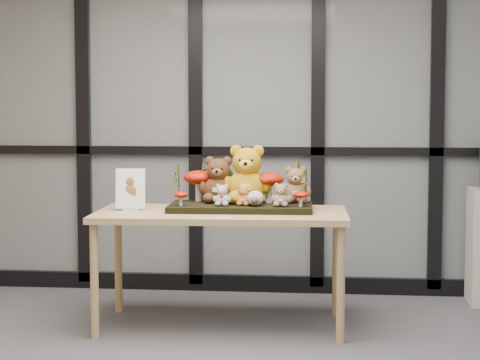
# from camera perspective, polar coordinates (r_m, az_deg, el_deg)

# --- Properties ---
(room_shell) EXTENTS (5.00, 5.00, 5.00)m
(room_shell) POSITION_cam_1_polar(r_m,az_deg,el_deg) (3.93, -2.05, 9.26)
(room_shell) COLOR beige
(room_shell) RESTS_ON floor
(glass_partition) EXTENTS (4.90, 0.06, 2.78)m
(glass_partition) POSITION_cam_1_polar(r_m,az_deg,el_deg) (6.38, 1.09, 5.23)
(glass_partition) COLOR #2D383F
(glass_partition) RESTS_ON floor
(display_table) EXTENTS (1.58, 0.83, 0.73)m
(display_table) POSITION_cam_1_polar(r_m,az_deg,el_deg) (5.40, -1.22, -2.76)
(display_table) COLOR tan
(display_table) RESTS_ON floor
(diorama_tray) EXTENTS (0.91, 0.48, 0.04)m
(diorama_tray) POSITION_cam_1_polar(r_m,az_deg,el_deg) (5.44, 0.05, -1.80)
(diorama_tray) COLOR black
(diorama_tray) RESTS_ON display_table
(bear_pooh_yellow) EXTENTS (0.32, 0.29, 0.40)m
(bear_pooh_yellow) POSITION_cam_1_polar(r_m,az_deg,el_deg) (5.49, 0.47, 0.59)
(bear_pooh_yellow) COLOR #BD8D12
(bear_pooh_yellow) RESTS_ON diorama_tray
(bear_brown_medium) EXTENTS (0.25, 0.23, 0.32)m
(bear_brown_medium) POSITION_cam_1_polar(r_m,az_deg,el_deg) (5.52, -1.42, 0.18)
(bear_brown_medium) COLOR #4F2D17
(bear_brown_medium) RESTS_ON diorama_tray
(bear_tan_back) EXTENTS (0.20, 0.18, 0.25)m
(bear_tan_back) POSITION_cam_1_polar(r_m,az_deg,el_deg) (5.51, 3.70, -0.20)
(bear_tan_back) COLOR brown
(bear_tan_back) RESTS_ON diorama_tray
(bear_small_yellow) EXTENTS (0.11, 0.10, 0.14)m
(bear_small_yellow) POSITION_cam_1_polar(r_m,az_deg,el_deg) (5.35, 0.22, -0.94)
(bear_small_yellow) COLOR orange
(bear_small_yellow) RESTS_ON diorama_tray
(bear_white_bow) EXTENTS (0.12, 0.11, 0.15)m
(bear_white_bow) POSITION_cam_1_polar(r_m,az_deg,el_deg) (5.34, -1.18, -0.92)
(bear_white_bow) COLOR beige
(bear_white_bow) RESTS_ON diorama_tray
(bear_beige_small) EXTENTS (0.13, 0.11, 0.16)m
(bear_beige_small) POSITION_cam_1_polar(r_m,az_deg,el_deg) (5.31, 2.71, -0.89)
(bear_beige_small) COLOR #9B7B5B
(bear_beige_small) RESTS_ON diorama_tray
(plush_cream_hedgehog) EXTENTS (0.08, 0.07, 0.10)m
(plush_cream_hedgehog) POSITION_cam_1_polar(r_m,az_deg,el_deg) (5.33, 1.01, -1.16)
(plush_cream_hedgehog) COLOR beige
(plush_cream_hedgehog) RESTS_ON diorama_tray
(mushroom_back_left) EXTENTS (0.20, 0.20, 0.22)m
(mushroom_back_left) POSITION_cam_1_polar(r_m,az_deg,el_deg) (5.60, -2.72, -0.27)
(mushroom_back_left) COLOR #A61405
(mushroom_back_left) RESTS_ON diorama_tray
(mushroom_back_right) EXTENTS (0.19, 0.19, 0.21)m
(mushroom_back_right) POSITION_cam_1_polar(r_m,az_deg,el_deg) (5.51, 1.89, -0.39)
(mushroom_back_right) COLOR #A61405
(mushroom_back_right) RESTS_ON diorama_tray
(mushroom_front_left) EXTENTS (0.09, 0.09, 0.10)m
(mushroom_front_left) POSITION_cam_1_polar(r_m,az_deg,el_deg) (5.36, -3.90, -1.18)
(mushroom_front_left) COLOR #A61405
(mushroom_front_left) RESTS_ON diorama_tray
(mushroom_front_right) EXTENTS (0.09, 0.09, 0.10)m
(mushroom_front_right) POSITION_cam_1_polar(r_m,az_deg,el_deg) (5.31, 4.01, -1.20)
(mushroom_front_right) COLOR #A61405
(mushroom_front_right) RESTS_ON diorama_tray
(sprig_green_far_left) EXTENTS (0.05, 0.05, 0.24)m
(sprig_green_far_left) POSITION_cam_1_polar(r_m,az_deg,el_deg) (5.58, -4.04, -0.19)
(sprig_green_far_left) COLOR #163E0E
(sprig_green_far_left) RESTS_ON diorama_tray
(sprig_green_mid_left) EXTENTS (0.05, 0.05, 0.25)m
(sprig_green_mid_left) POSITION_cam_1_polar(r_m,az_deg,el_deg) (5.61, -2.35, -0.13)
(sprig_green_mid_left) COLOR #163E0E
(sprig_green_mid_left) RESTS_ON diorama_tray
(sprig_dry_far_right) EXTENTS (0.05, 0.05, 0.27)m
(sprig_dry_far_right) POSITION_cam_1_polar(r_m,az_deg,el_deg) (5.50, 3.89, -0.10)
(sprig_dry_far_right) COLOR brown
(sprig_dry_far_right) RESTS_ON diorama_tray
(sprig_dry_mid_right) EXTENTS (0.05, 0.05, 0.23)m
(sprig_dry_mid_right) POSITION_cam_1_polar(r_m,az_deg,el_deg) (5.39, 4.36, -0.44)
(sprig_dry_mid_right) COLOR brown
(sprig_dry_mid_right) RESTS_ON diorama_tray
(sprig_green_centre) EXTENTS (0.05, 0.05, 0.21)m
(sprig_green_centre) POSITION_cam_1_polar(r_m,az_deg,el_deg) (5.60, -0.76, -0.32)
(sprig_green_centre) COLOR #163E0E
(sprig_green_centre) RESTS_ON diorama_tray
(sign_holder) EXTENTS (0.19, 0.08, 0.26)m
(sign_holder) POSITION_cam_1_polar(r_m,az_deg,el_deg) (5.48, -7.21, -0.74)
(sign_holder) COLOR silver
(sign_holder) RESTS_ON display_table
(label_card) EXTENTS (0.09, 0.03, 0.00)m
(label_card) POSITION_cam_1_polar(r_m,az_deg,el_deg) (5.08, -1.00, -2.48)
(label_card) COLOR white
(label_card) RESTS_ON display_table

